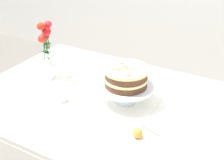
% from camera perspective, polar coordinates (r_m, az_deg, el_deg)
% --- Properties ---
extents(dining_table, '(1.40, 1.00, 0.74)m').
position_cam_1_polar(dining_table, '(1.68, -1.92, -6.34)').
color(dining_table, white).
rests_on(dining_table, ground).
extents(linen_napkin, '(0.33, 0.33, 0.00)m').
position_cam_1_polar(linen_napkin, '(1.62, 2.50, -4.04)').
color(linen_napkin, white).
rests_on(linen_napkin, dining_table).
extents(cake_stand, '(0.29, 0.29, 0.10)m').
position_cam_1_polar(cake_stand, '(1.58, 2.56, -1.53)').
color(cake_stand, silver).
rests_on(cake_stand, linen_napkin).
extents(layer_cake, '(0.23, 0.23, 0.11)m').
position_cam_1_polar(layer_cake, '(1.54, 2.61, 0.63)').
color(layer_cake, brown).
rests_on(layer_cake, cake_stand).
extents(flower_vase, '(0.09, 0.10, 0.35)m').
position_cam_1_polar(flower_vase, '(1.82, -12.01, 4.75)').
color(flower_vase, silver).
rests_on(flower_vase, dining_table).
extents(teacup, '(0.13, 0.13, 0.06)m').
position_cam_1_polar(teacup, '(1.63, -9.65, -3.12)').
color(teacup, white).
rests_on(teacup, dining_table).
extents(fallen_rose, '(0.13, 0.12, 0.05)m').
position_cam_1_polar(fallen_rose, '(1.37, 4.84, -9.78)').
color(fallen_rose, '#2D6028').
rests_on(fallen_rose, dining_table).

